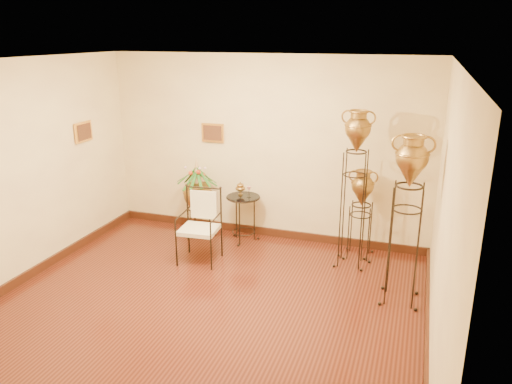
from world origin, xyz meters
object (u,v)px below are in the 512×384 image
(amphora_tall, at_px, (354,188))
(planter_urn, at_px, (198,191))
(armchair, at_px, (199,227))
(amphora_mid, at_px, (406,220))
(side_table, at_px, (243,218))

(amphora_tall, relative_size, planter_urn, 1.67)
(planter_urn, relative_size, armchair, 1.26)
(amphora_mid, xyz_separation_m, side_table, (-2.39, 1.10, -0.65))
(side_table, bearing_deg, armchair, -110.96)
(armchair, bearing_deg, amphora_tall, 11.65)
(side_table, bearing_deg, planter_urn, -179.93)
(amphora_tall, bearing_deg, armchair, -163.76)
(amphora_mid, bearing_deg, armchair, 175.37)
(amphora_tall, distance_m, side_table, 1.85)
(amphora_tall, bearing_deg, planter_urn, 173.28)
(planter_urn, xyz_separation_m, side_table, (0.75, 0.00, -0.35))
(amphora_tall, xyz_separation_m, side_table, (-1.68, 0.29, -0.73))
(amphora_mid, bearing_deg, side_table, 155.38)
(armchair, distance_m, side_table, 0.95)
(amphora_tall, bearing_deg, amphora_mid, -48.69)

